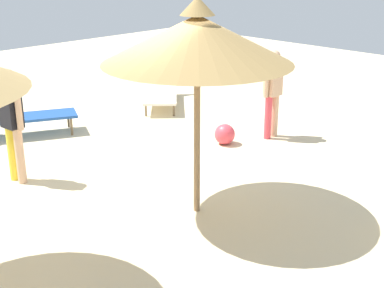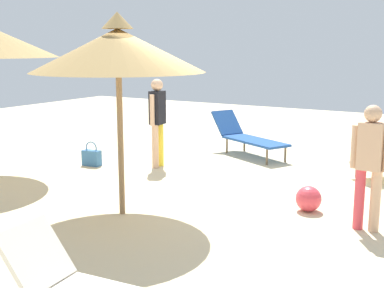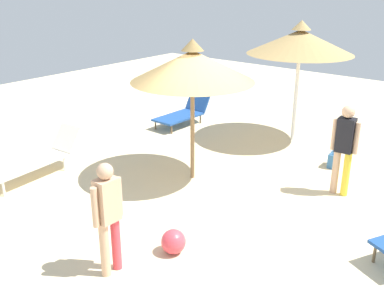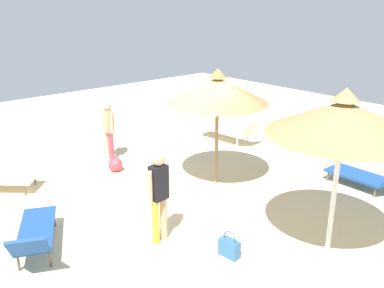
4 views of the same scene
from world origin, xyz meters
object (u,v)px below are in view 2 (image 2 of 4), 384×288
at_px(lounge_chair_center, 247,136).
at_px(person_standing_far_right, 157,117).
at_px(person_standing_edge, 370,160).
at_px(beach_ball, 309,199).
at_px(parasol_umbrella_far_left, 118,50).
at_px(handbag, 92,157).

distance_m(lounge_chair_center, person_standing_far_right, 2.23).
bearing_deg(lounge_chair_center, person_standing_far_right, 61.23).
distance_m(person_standing_far_right, person_standing_edge, 4.53).
bearing_deg(beach_ball, parasol_umbrella_far_left, 33.16).
distance_m(handbag, beach_ball, 4.62).
xyz_separation_m(person_standing_far_right, beach_ball, (-3.40, 1.13, -0.81)).
bearing_deg(person_standing_far_right, parasol_umbrella_far_left, 114.42).
bearing_deg(handbag, beach_ball, 173.30).
bearing_deg(person_standing_far_right, lounge_chair_center, -118.77).
height_order(handbag, beach_ball, handbag).
relative_size(parasol_umbrella_far_left, person_standing_far_right, 1.62).
bearing_deg(beach_ball, person_standing_far_right, -18.42).
bearing_deg(parasol_umbrella_far_left, handbag, -40.20).
relative_size(person_standing_far_right, handbag, 3.51).
relative_size(lounge_chair_center, person_standing_edge, 1.29).
relative_size(person_standing_far_right, beach_ball, 4.67).
height_order(lounge_chair_center, handbag, lounge_chair_center).
xyz_separation_m(person_standing_far_right, handbag, (1.18, 0.59, -0.82)).
bearing_deg(parasol_umbrella_far_left, person_standing_edge, -160.59).
bearing_deg(beach_ball, handbag, -6.70).
height_order(parasol_umbrella_far_left, handbag, parasol_umbrella_far_left).
xyz_separation_m(parasol_umbrella_far_left, person_standing_far_right, (1.17, -2.59, -1.28)).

